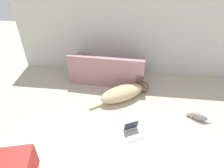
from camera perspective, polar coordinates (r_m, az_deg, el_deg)
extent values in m
cube|color=beige|center=(5.28, 4.85, 16.31)|extent=(6.72, 0.06, 2.50)
cube|color=#A3757A|center=(5.18, -1.34, 3.85)|extent=(2.14, 0.98, 0.46)
cube|color=#A3757A|center=(4.67, -2.33, 6.29)|extent=(2.10, 0.27, 0.40)
cube|color=#A3757A|center=(5.06, 9.22, 3.55)|extent=(0.25, 0.87, 0.60)
cube|color=#A3757A|center=(5.40, -11.28, 5.31)|extent=(0.25, 0.87, 0.60)
ellipsoid|color=tan|center=(4.40, 3.34, -2.98)|extent=(1.26, 1.10, 0.34)
sphere|color=brown|center=(4.75, 10.30, -0.90)|extent=(0.40, 0.40, 0.29)
cylinder|color=tan|center=(4.21, -5.51, -7.44)|extent=(0.28, 0.22, 0.06)
ellipsoid|color=gray|center=(4.30, 26.46, -9.46)|extent=(0.38, 0.28, 0.17)
sphere|color=#A89E93|center=(4.32, 23.69, -9.05)|extent=(0.13, 0.13, 0.10)
cylinder|color=gray|center=(4.36, 29.08, -11.02)|extent=(0.09, 0.06, 0.02)
cube|color=#B7B7BC|center=(3.63, 7.15, -16.29)|extent=(0.39, 0.36, 0.02)
cube|color=#B7B7BC|center=(3.63, 6.26, -13.26)|extent=(0.30, 0.19, 0.25)
cube|color=#23334C|center=(3.62, 6.32, -13.37)|extent=(0.28, 0.17, 0.22)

